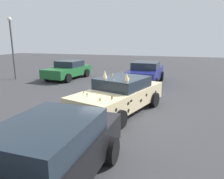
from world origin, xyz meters
TOP-DOWN VIEW (x-y plane):
  - ground_plane at (0.00, 0.00)m, footprint 60.00×60.00m
  - art_car_decorated at (0.04, -0.01)m, footprint 4.84×3.07m
  - parked_sedan_far_left at (6.04, 5.62)m, footprint 4.15×2.38m
  - parked_sedan_row_back_center at (-4.93, 0.10)m, footprint 4.47×2.05m
  - parked_sedan_near_right at (5.97, -0.20)m, footprint 4.56×2.15m
  - lot_lamp_post at (4.62, 9.18)m, footprint 0.28×0.28m

SIDE VIEW (x-z plane):
  - ground_plane at x=0.00m, z-range 0.00..0.00m
  - parked_sedan_far_left at x=6.04m, z-range 0.00..1.32m
  - art_car_decorated at x=0.04m, z-range -0.14..1.54m
  - parked_sedan_row_back_center at x=-4.93m, z-range 0.02..1.41m
  - parked_sedan_near_right at x=5.97m, z-range 0.00..1.45m
  - lot_lamp_post at x=4.62m, z-range 0.46..4.83m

